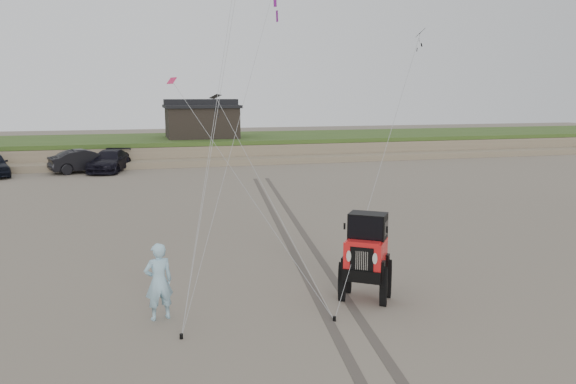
{
  "coord_description": "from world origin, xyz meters",
  "views": [
    {
      "loc": [
        -4.09,
        -12.89,
        5.47
      ],
      "look_at": [
        0.37,
        3.0,
        2.6
      ],
      "focal_mm": 35.0,
      "sensor_mm": 36.0,
      "label": 1
    }
  ],
  "objects_px": {
    "jeep": "(366,266)",
    "truck_b": "(86,161)",
    "truck_c": "(109,161)",
    "man": "(159,281)",
    "cabin": "(201,120)"
  },
  "relations": [
    {
      "from": "jeep",
      "to": "truck_b",
      "type": "bearing_deg",
      "value": 142.82
    },
    {
      "from": "truck_b",
      "to": "cabin",
      "type": "bearing_deg",
      "value": -67.57
    },
    {
      "from": "truck_c",
      "to": "truck_b",
      "type": "bearing_deg",
      "value": -166.26
    },
    {
      "from": "truck_b",
      "to": "jeep",
      "type": "distance_m",
      "value": 30.14
    },
    {
      "from": "cabin",
      "to": "truck_c",
      "type": "bearing_deg",
      "value": -134.34
    },
    {
      "from": "truck_b",
      "to": "jeep",
      "type": "bearing_deg",
      "value": 179.68
    },
    {
      "from": "truck_c",
      "to": "man",
      "type": "height_order",
      "value": "man"
    },
    {
      "from": "cabin",
      "to": "jeep",
      "type": "height_order",
      "value": "cabin"
    },
    {
      "from": "cabin",
      "to": "truck_c",
      "type": "relative_size",
      "value": 1.21
    },
    {
      "from": "truck_c",
      "to": "cabin",
      "type": "bearing_deg",
      "value": 59.95
    },
    {
      "from": "truck_c",
      "to": "man",
      "type": "distance_m",
      "value": 28.67
    },
    {
      "from": "truck_b",
      "to": "truck_c",
      "type": "xyz_separation_m",
      "value": [
        1.59,
        -0.02,
        -0.05
      ]
    },
    {
      "from": "truck_c",
      "to": "jeep",
      "type": "height_order",
      "value": "jeep"
    },
    {
      "from": "truck_b",
      "to": "jeep",
      "type": "height_order",
      "value": "jeep"
    },
    {
      "from": "cabin",
      "to": "truck_c",
      "type": "distance_m",
      "value": 11.19
    }
  ]
}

